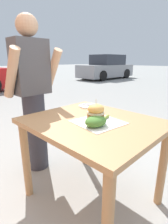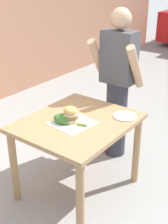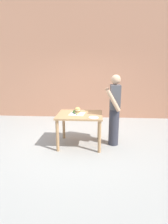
# 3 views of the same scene
# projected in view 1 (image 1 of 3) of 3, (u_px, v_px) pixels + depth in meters

# --- Properties ---
(ground_plane) EXTENTS (80.00, 80.00, 0.00)m
(ground_plane) POSITION_uv_depth(u_px,v_px,m) (91.00, 198.00, 1.65)
(ground_plane) COLOR #9E9E99
(patio_table) EXTENTS (0.89, 1.05, 0.78)m
(patio_table) POSITION_uv_depth(u_px,v_px,m) (92.00, 135.00, 1.47)
(patio_table) COLOR tan
(patio_table) RESTS_ON ground
(serving_paper) EXTENTS (0.38, 0.38, 0.00)m
(serving_paper) POSITION_uv_depth(u_px,v_px,m) (98.00, 122.00, 1.38)
(serving_paper) COLOR white
(serving_paper) RESTS_ON patio_table
(sandwich) EXTENTS (0.14, 0.14, 0.19)m
(sandwich) POSITION_uv_depth(u_px,v_px,m) (96.00, 113.00, 1.35)
(sandwich) COLOR #E5B25B
(sandwich) RESTS_ON serving_paper
(pickle_spear) EXTENTS (0.10, 0.05, 0.02)m
(pickle_spear) POSITION_uv_depth(u_px,v_px,m) (106.00, 117.00, 1.46)
(pickle_spear) COLOR #8EA83D
(pickle_spear) RESTS_ON serving_paper
(side_plate_with_forks) EXTENTS (0.22, 0.22, 0.02)m
(side_plate_with_forks) POSITION_uv_depth(u_px,v_px,m) (89.00, 106.00, 1.86)
(side_plate_with_forks) COLOR white
(side_plate_with_forks) RESTS_ON patio_table
(side_salad) EXTENTS (0.18, 0.14, 0.08)m
(side_salad) POSITION_uv_depth(u_px,v_px,m) (96.00, 121.00, 1.29)
(side_salad) COLOR #477F33
(side_salad) RESTS_ON patio_table
(diner_across_table) EXTENTS (0.55, 0.35, 1.69)m
(diner_across_table) POSITION_uv_depth(u_px,v_px,m) (33.00, 95.00, 1.90)
(diner_across_table) COLOR #33333D
(diner_across_table) RESTS_ON ground
(parked_car_far_end) EXTENTS (4.24, 1.90, 1.60)m
(parked_car_far_end) POSITION_uv_depth(u_px,v_px,m) (106.00, 68.00, 12.07)
(parked_car_far_end) COLOR gray
(parked_car_far_end) RESTS_ON ground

